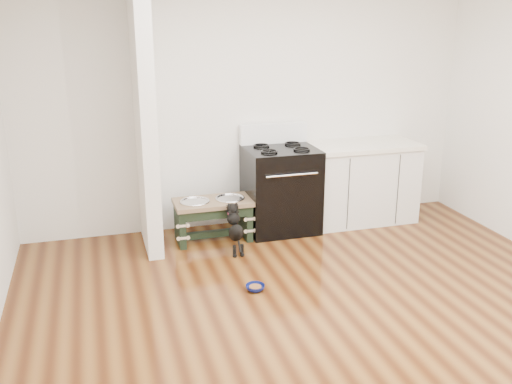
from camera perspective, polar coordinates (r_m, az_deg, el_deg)
name	(u,v)px	position (r m, az deg, el deg)	size (l,w,h in m)	color
ground	(340,331)	(4.50, 8.37, -13.62)	(5.00, 5.00, 0.00)	#3F1D0B
room_shell	(350,120)	(3.92, 9.42, 7.08)	(5.00, 5.00, 5.00)	silver
partition_wall	(145,116)	(5.68, -11.08, 7.46)	(0.15, 0.80, 2.70)	silver
oven_range	(281,188)	(6.23, 2.48, 0.42)	(0.76, 0.69, 1.14)	black
cabinet_run	(361,182)	(6.62, 10.48, 0.96)	(1.24, 0.64, 0.91)	silver
dog_feeder	(213,212)	(5.99, -4.32, -2.00)	(0.80, 0.43, 0.46)	black
puppy	(235,227)	(5.70, -2.11, -3.50)	(0.14, 0.41, 0.49)	black
floor_bowl	(255,288)	(5.02, -0.07, -9.55)	(0.19, 0.19, 0.05)	#0B1453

